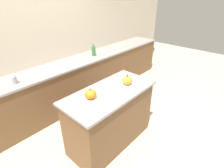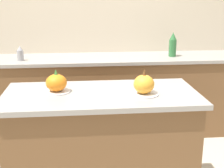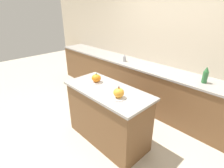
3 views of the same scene
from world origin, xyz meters
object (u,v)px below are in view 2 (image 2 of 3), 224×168
(bottle_tall, at_px, (173,45))
(bottle_short, at_px, (20,54))
(pumpkin_cake_right, at_px, (144,85))
(pumpkin_cake_left, at_px, (56,83))

(bottle_tall, bearing_deg, bottle_short, -177.62)
(bottle_tall, bearing_deg, pumpkin_cake_right, -113.65)
(pumpkin_cake_right, relative_size, bottle_short, 1.34)
(pumpkin_cake_left, bearing_deg, bottle_short, 111.55)
(pumpkin_cake_right, relative_size, bottle_tall, 0.78)
(pumpkin_cake_left, bearing_deg, pumpkin_cake_right, -10.50)
(bottle_short, bearing_deg, pumpkin_cake_right, -50.20)
(bottle_tall, bearing_deg, pumpkin_cake_left, -134.04)
(bottle_short, bearing_deg, bottle_tall, 2.38)
(pumpkin_cake_left, relative_size, bottle_tall, 0.72)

